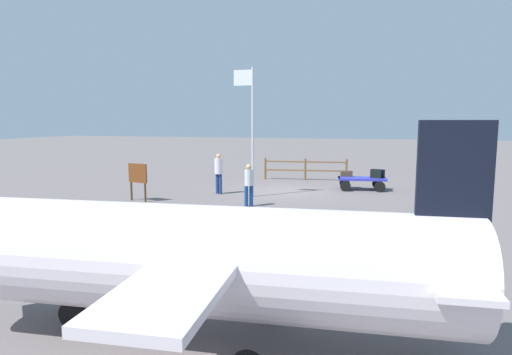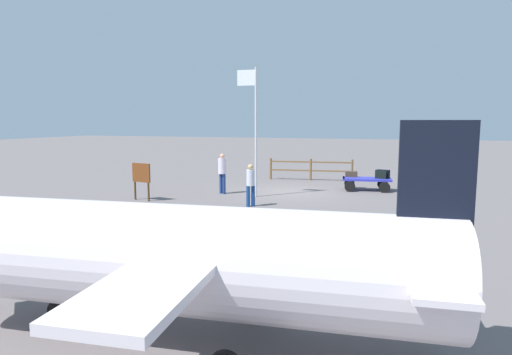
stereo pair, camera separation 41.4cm
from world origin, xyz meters
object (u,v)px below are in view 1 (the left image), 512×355
(suitcase_olive, at_px, (378,174))
(worker_lead, at_px, (249,183))
(signboard, at_px, (138,177))
(suitcase_grey, at_px, (376,174))
(airplane_near, at_px, (192,259))
(flagpole, at_px, (251,121))
(worker_trailing, at_px, (219,170))
(suitcase_navy, at_px, (346,174))
(luggage_cart, at_px, (361,181))

(suitcase_olive, relative_size, worker_lead, 0.41)
(worker_lead, xyz_separation_m, signboard, (4.60, 0.18, 0.09))
(suitcase_grey, xyz_separation_m, signboard, (9.07, 5.58, 0.23))
(worker_lead, distance_m, airplane_near, 10.24)
(suitcase_grey, xyz_separation_m, flagpole, (5.06, 3.28, 2.42))
(worker_lead, height_order, flagpole, flagpole)
(signboard, bearing_deg, worker_trailing, -133.86)
(suitcase_navy, height_order, flagpole, flagpole)
(luggage_cart, xyz_separation_m, flagpole, (4.40, 3.17, 2.74))
(suitcase_olive, relative_size, suitcase_grey, 1.18)
(worker_trailing, distance_m, signboard, 3.55)
(airplane_near, distance_m, flagpole, 12.59)
(suitcase_grey, xyz_separation_m, worker_trailing, (6.61, 3.02, 0.29))
(suitcase_grey, xyz_separation_m, worker_lead, (4.48, 5.40, 0.15))
(suitcase_navy, distance_m, worker_lead, 6.41)
(luggage_cart, bearing_deg, worker_trailing, 26.07)
(airplane_near, xyz_separation_m, flagpole, (2.90, -12.10, 1.94))
(suitcase_navy, xyz_separation_m, suitcase_grey, (-1.38, 0.21, 0.05))
(suitcase_grey, bearing_deg, suitcase_olive, -105.71)
(luggage_cart, relative_size, signboard, 1.52)
(suitcase_olive, xyz_separation_m, worker_trailing, (6.66, 3.17, 0.28))
(suitcase_olive, xyz_separation_m, airplane_near, (2.21, 15.53, 0.47))
(signboard, bearing_deg, airplane_near, 125.17)
(flagpole, bearing_deg, luggage_cart, -144.24)
(luggage_cart, distance_m, suitcase_grey, 0.75)
(worker_trailing, relative_size, signboard, 1.17)
(suitcase_navy, bearing_deg, signboard, 36.99)
(suitcase_navy, xyz_separation_m, worker_trailing, (5.23, 3.23, 0.34))
(airplane_near, height_order, signboard, airplane_near)
(worker_lead, height_order, signboard, worker_lead)
(luggage_cart, xyz_separation_m, suitcase_olive, (-0.71, -0.26, 0.33))
(worker_trailing, bearing_deg, suitcase_olive, -154.52)
(suitcase_olive, height_order, worker_trailing, worker_trailing)
(flagpole, bearing_deg, signboard, 29.86)
(suitcase_navy, distance_m, suitcase_grey, 1.40)
(luggage_cart, distance_m, worker_trailing, 6.65)
(suitcase_olive, relative_size, flagpole, 0.12)
(flagpole, height_order, signboard, flagpole)
(worker_trailing, xyz_separation_m, flagpole, (-1.55, 0.26, 2.13))
(suitcase_navy, distance_m, airplane_near, 15.62)
(suitcase_grey, bearing_deg, luggage_cart, 9.46)
(suitcase_olive, relative_size, signboard, 0.44)
(worker_trailing, distance_m, airplane_near, 13.13)
(luggage_cart, relative_size, suitcase_grey, 4.10)
(suitcase_navy, xyz_separation_m, airplane_near, (0.78, 15.59, 0.53))
(luggage_cart, bearing_deg, suitcase_navy, -24.10)
(airplane_near, bearing_deg, flagpole, -76.54)
(worker_lead, relative_size, signboard, 1.06)
(worker_trailing, bearing_deg, airplane_near, 109.78)
(signboard, bearing_deg, flagpole, -150.14)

